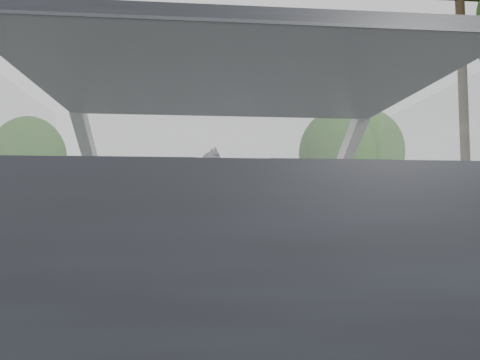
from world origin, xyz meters
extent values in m
cube|color=black|center=(0.00, 0.00, 0.72)|extent=(1.80, 4.00, 1.45)
cube|color=black|center=(0.00, 0.62, 0.85)|extent=(1.58, 0.45, 0.30)
cube|color=black|center=(-0.40, -0.29, 0.88)|extent=(0.50, 0.72, 0.42)
cube|color=black|center=(0.40, -0.29, 0.88)|extent=(0.50, 0.72, 0.42)
torus|color=black|center=(-0.40, 0.33, 0.92)|extent=(0.36, 0.36, 0.04)
ellipsoid|color=slate|center=(0.22, 0.65, 1.09)|extent=(0.65, 0.35, 0.28)
cube|color=#9C9FA4|center=(4.30, 10.00, 0.58)|extent=(0.05, 90.00, 0.32)
imported|color=#AAADB0|center=(0.20, 21.63, 0.81)|extent=(2.77, 5.19, 1.62)
cube|color=#0F691F|center=(5.05, 23.17, 1.14)|extent=(0.29, 0.91, 2.28)
cylinder|color=#3E2F1E|center=(7.05, 9.49, 3.77)|extent=(0.28, 0.28, 7.54)
camera|label=1|loc=(-0.15, -2.31, 0.86)|focal=35.00mm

